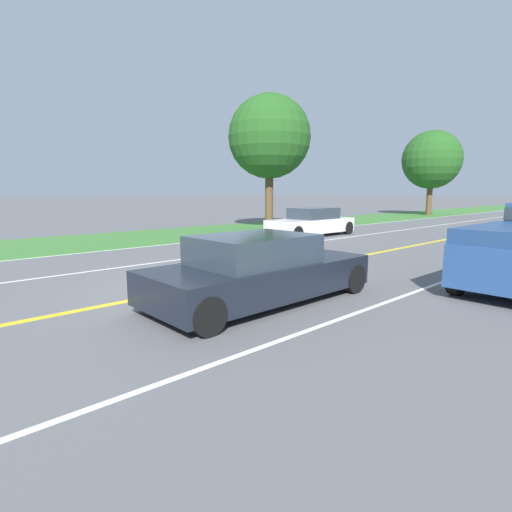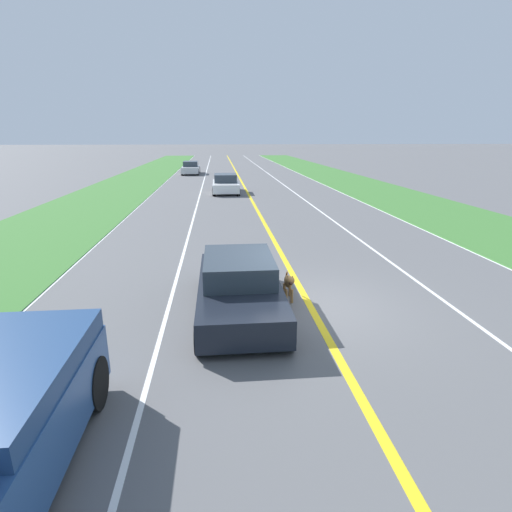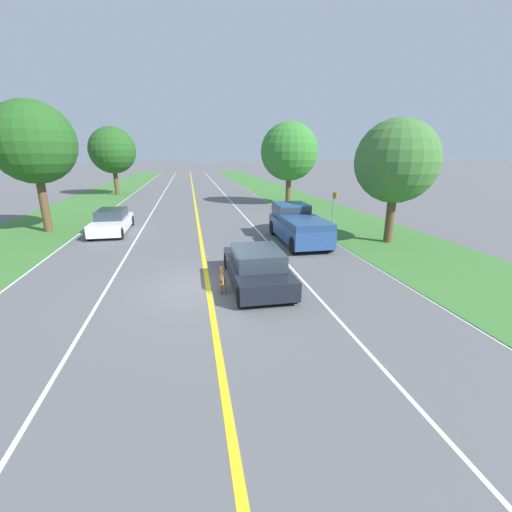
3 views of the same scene
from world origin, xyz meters
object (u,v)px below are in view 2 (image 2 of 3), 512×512
Objects in this scene: car_trailing_mid at (191,168)px; ego_car at (239,286)px; dog at (289,283)px; car_trailing_near at (226,184)px.

ego_car is at bearing 95.21° from car_trailing_mid.
ego_car reaches higher than dog.
ego_car is at bearing 22.30° from dog.
car_trailing_near is at bearing -90.39° from ego_car.
dog is 20.70m from car_trailing_near.
car_trailing_mid is at bearing -79.00° from dog.
car_trailing_mid reaches higher than dog.
ego_car is 21.09m from car_trailing_near.
ego_car is 1.08× the size of car_trailing_near.
car_trailing_near is (-0.14, -21.09, 0.01)m from ego_car.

